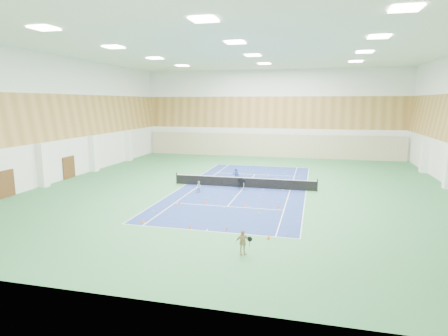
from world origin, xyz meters
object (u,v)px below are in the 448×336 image
object	(u,v)px
tennis_net	(244,182)
child_court	(199,187)
coach	(236,177)
ball_cart	(241,184)
child_apron	(242,242)

from	to	relation	value
tennis_net	child_court	size ratio (longest dim) A/B	12.97
coach	ball_cart	world-z (taller)	coach
ball_cart	coach	bearing A→B (deg)	97.71
child_court	ball_cart	xyz separation A→B (m)	(3.22, 2.16, -0.03)
child_court	child_apron	distance (m)	13.42
tennis_net	ball_cart	world-z (taller)	tennis_net
child_court	child_apron	xyz separation A→B (m)	(6.07, -11.97, 0.14)
coach	child_court	xyz separation A→B (m)	(-2.48, -3.36, -0.33)
child_court	child_apron	bearing A→B (deg)	-92.28
child_apron	ball_cart	distance (m)	14.42
child_court	ball_cart	bearing A→B (deg)	4.76
child_court	ball_cart	size ratio (longest dim) A/B	1.06
coach	child_court	world-z (taller)	coach
coach	child_apron	size ratio (longest dim) A/B	1.30
coach	child_apron	xyz separation A→B (m)	(3.58, -15.33, -0.19)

